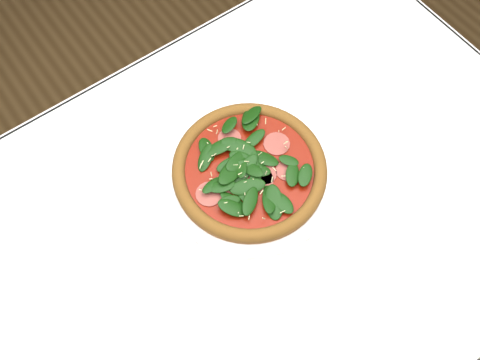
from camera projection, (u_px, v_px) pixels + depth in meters
ground at (242, 314)px, 1.59m from camera, size 6.00×6.00×0.00m
dining_table at (244, 240)px, 1.01m from camera, size 1.21×0.81×0.75m
plate at (249, 173)px, 0.95m from camera, size 0.32×0.32×0.01m
pizza at (249, 168)px, 0.94m from camera, size 0.33×0.33×0.04m
saucer_far at (319, 52)px, 1.07m from camera, size 0.13×0.13×0.01m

